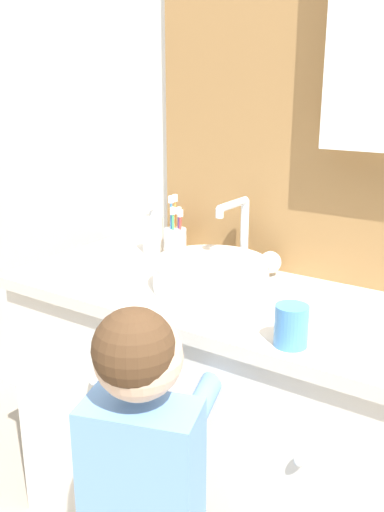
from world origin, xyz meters
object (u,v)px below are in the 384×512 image
object	(u,v)px
sink_basin	(213,272)
child_figure	(144,496)
drinking_cup	(291,326)
toothbrush_holder	(175,241)
soap_dispenser	(153,234)

from	to	relation	value
sink_basin	child_figure	size ratio (longest dim) A/B	0.38
sink_basin	child_figure	world-z (taller)	sink_basin
child_figure	drinking_cup	xyz separation A→B (m)	(0.17, 0.30, 0.31)
toothbrush_holder	drinking_cup	world-z (taller)	toothbrush_holder
toothbrush_holder	drinking_cup	xyz separation A→B (m)	(0.56, -0.36, -0.01)
soap_dispenser	child_figure	bearing A→B (deg)	-53.79
sink_basin	soap_dispenser	bearing A→B (deg)	154.22
sink_basin	drinking_cup	bearing A→B (deg)	-32.54
sink_basin	soap_dispenser	size ratio (longest dim) A/B	2.24
toothbrush_holder	child_figure	xyz separation A→B (m)	(0.39, -0.66, -0.32)
sink_basin	child_figure	xyz separation A→B (m)	(0.15, -0.50, -0.30)
sink_basin	toothbrush_holder	size ratio (longest dim) A/B	1.83
soap_dispenser	drinking_cup	world-z (taller)	soap_dispenser
soap_dispenser	drinking_cup	bearing A→B (deg)	-29.24
drinking_cup	sink_basin	bearing A→B (deg)	147.46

